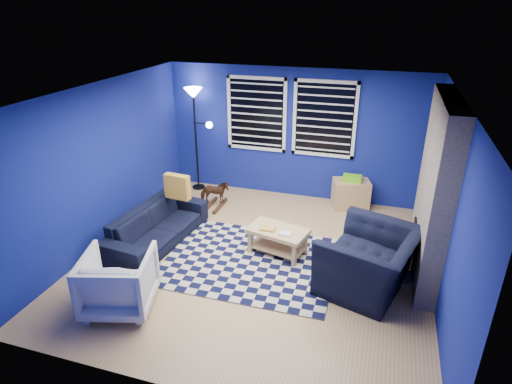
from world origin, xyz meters
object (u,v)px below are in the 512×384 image
at_px(sofa, 157,226).
at_px(coffee_table, 278,236).
at_px(armchair_big, 369,261).
at_px(floor_lamp, 195,107).
at_px(armchair_bent, 119,281).
at_px(cabinet, 351,193).
at_px(rocking_horse, 215,193).
at_px(tv, 435,147).

xyz_separation_m(sofa, coffee_table, (1.94, 0.23, 0.02)).
xyz_separation_m(armchair_big, floor_lamp, (-3.56, 2.44, 1.28)).
relative_size(armchair_big, armchair_bent, 1.50).
height_order(coffee_table, floor_lamp, floor_lamp).
bearing_deg(cabinet, rocking_horse, 179.45).
distance_m(armchair_big, floor_lamp, 4.50).
distance_m(rocking_horse, coffee_table, 1.97).
distance_m(coffee_table, floor_lamp, 3.26).
bearing_deg(sofa, rocking_horse, -9.39).
bearing_deg(tv, floor_lamp, 176.78).
xyz_separation_m(armchair_bent, cabinet, (2.49, 3.79, -0.11)).
xyz_separation_m(coffee_table, floor_lamp, (-2.19, 1.98, 1.39)).
height_order(armchair_big, coffee_table, armchair_big).
height_order(armchair_big, rocking_horse, armchair_big).
distance_m(armchair_big, rocking_horse, 3.37).
distance_m(armchair_big, cabinet, 2.49).
bearing_deg(tv, sofa, -154.58).
xyz_separation_m(tv, armchair_bent, (-3.77, -3.54, -1.01)).
relative_size(armchair_big, rocking_horse, 2.39).
relative_size(rocking_horse, coffee_table, 0.55).
distance_m(armchair_big, armchair_bent, 3.25).
distance_m(sofa, coffee_table, 1.95).
relative_size(sofa, armchair_big, 1.55).
distance_m(tv, cabinet, 1.72).
relative_size(armchair_bent, coffee_table, 0.87).
relative_size(coffee_table, cabinet, 1.30).
bearing_deg(rocking_horse, sofa, 143.11).
height_order(sofa, armchair_big, armchair_big).
height_order(tv, armchair_bent, tv).
bearing_deg(floor_lamp, sofa, -83.55).
xyz_separation_m(tv, armchair_big, (-0.81, -2.19, -0.99)).
xyz_separation_m(tv, cabinet, (-1.28, 0.25, -1.12)).
bearing_deg(floor_lamp, armchair_bent, -80.93).
distance_m(coffee_table, cabinet, 2.18).
bearing_deg(sofa, cabinet, -46.23).
distance_m(rocking_horse, cabinet, 2.55).
bearing_deg(floor_lamp, rocking_horse, -48.81).
bearing_deg(armchair_big, coffee_table, -91.77).
xyz_separation_m(rocking_horse, cabinet, (2.44, 0.75, -0.01)).
bearing_deg(tv, armchair_bent, -136.80).
bearing_deg(cabinet, coffee_table, -132.02).
distance_m(cabinet, floor_lamp, 3.40).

